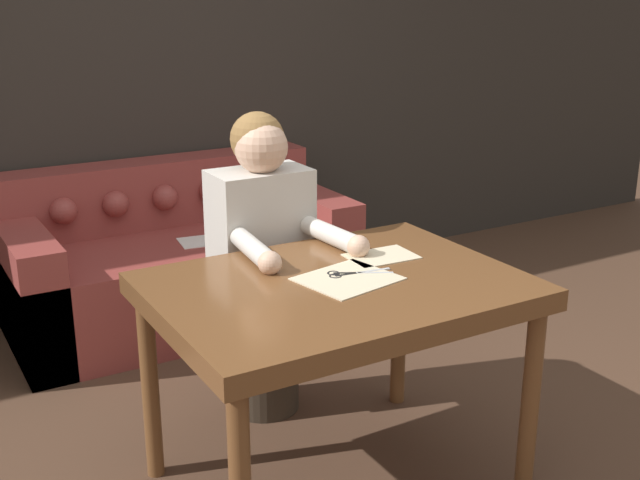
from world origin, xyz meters
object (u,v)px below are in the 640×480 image
Objects in this scene: couch at (178,264)px; person at (263,267)px; dining_table at (337,305)px; scissors at (348,274)px.

person is (-0.03, -1.06, 0.32)m from couch.
dining_table is at bearing -91.97° from couch.
scissors reaches higher than dining_table.
couch is 7.73× the size of scissors.
person is 0.57m from scissors.
scissors is (0.00, -1.62, 0.46)m from couch.
person is at bearing 93.96° from scissors.
couch is at bearing 88.18° from person.
dining_table is at bearing -153.02° from scissors.
dining_table is 0.11m from scissors.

